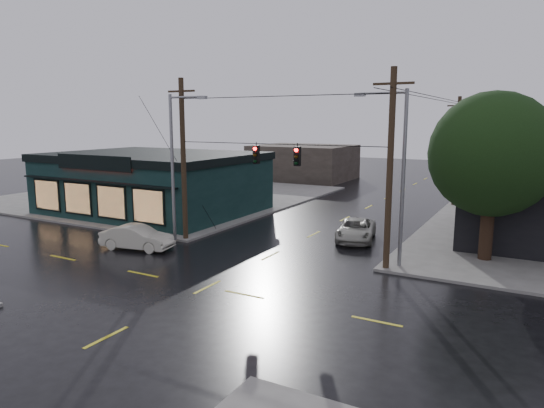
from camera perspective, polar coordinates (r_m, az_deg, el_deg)
The scene contains 15 objects.
ground_plane at distance 22.89m, azimuth -7.60°, elevation -9.67°, with size 160.00×160.00×0.00m, color black.
sidewalk_nw at distance 50.32m, azimuth -12.42°, elevation 0.99°, with size 28.00×28.00×0.15m, color #65635E.
pizza_shop at distance 41.47m, azimuth -13.76°, elevation 2.56°, with size 16.30×12.34×4.90m.
corner_tree at distance 28.06m, azimuth 24.50°, elevation 5.31°, with size 6.59×6.59×8.99m.
utility_pole_nw at distance 31.64m, azimuth -10.10°, elevation -4.23°, with size 2.00×0.32×10.15m, color #2F2315, non-canonical shape.
utility_pole_ne at distance 25.78m, azimuth 13.23°, elevation -7.60°, with size 2.00×0.32×10.15m, color #2F2315, non-canonical shape.
utility_pole_far_a at distance 46.36m, azimuth 20.51°, elevation -0.24°, with size 2.00×0.32×9.65m, color #2F2315, non-canonical shape.
utility_pole_far_b at distance 66.03m, azimuth 23.13°, elevation 2.43°, with size 2.00×0.32×9.15m, color #2F2315, non-canonical shape.
utility_pole_far_c at distance 85.85m, azimuth 24.54°, elevation 3.86°, with size 2.00×0.32×9.15m, color #2F2315, non-canonical shape.
span_signal_assembly at distance 27.09m, azimuth 0.51°, elevation 5.79°, with size 13.00×0.48×1.23m.
streetlight_nw at distance 31.31m, azimuth -11.33°, elevation -4.42°, with size 5.40×0.30×9.15m, color gray, non-canonical shape.
streetlight_ne at distance 26.31m, azimuth 14.70°, elevation -7.31°, with size 5.40×0.30×9.15m, color gray, non-canonical shape.
bg_building_west at distance 63.53m, azimuth 3.71°, elevation 4.93°, with size 12.00×10.00×4.40m, color #312A23.
sedan_cream at distance 29.98m, azimuth -15.60°, elevation -3.81°, with size 1.53×4.38×1.44m, color beige.
suv_silver at distance 31.53m, azimuth 9.87°, elevation -3.02°, with size 2.24×4.85×1.35m, color #98988C.
Camera 1 is at (12.95, -17.27, 7.61)m, focal length 32.00 mm.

